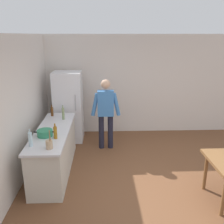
{
  "coord_description": "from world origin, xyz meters",
  "views": [
    {
      "loc": [
        -1.01,
        -3.81,
        2.67
      ],
      "look_at": [
        -0.82,
        1.27,
        1.1
      ],
      "focal_mm": 40.03,
      "sensor_mm": 36.0,
      "label": 1
    }
  ],
  "objects_px": {
    "refrigerator": "(69,107)",
    "bottle_vinegar_tall": "(63,113)",
    "person": "(106,110)",
    "utensil_jar": "(49,144)",
    "cooking_pot": "(45,133)",
    "bottle_water_clear": "(30,139)",
    "bottle_oil_amber": "(55,132)",
    "bottle_beer_brown": "(52,111)"
  },
  "relations": [
    {
      "from": "refrigerator",
      "to": "bottle_vinegar_tall",
      "type": "xyz_separation_m",
      "value": [
        0.02,
        -0.99,
        0.14
      ]
    },
    {
      "from": "refrigerator",
      "to": "person",
      "type": "bearing_deg",
      "value": -30.23
    },
    {
      "from": "person",
      "to": "utensil_jar",
      "type": "relative_size",
      "value": 5.31
    },
    {
      "from": "refrigerator",
      "to": "utensil_jar",
      "type": "height_order",
      "value": "refrigerator"
    },
    {
      "from": "cooking_pot",
      "to": "bottle_water_clear",
      "type": "height_order",
      "value": "bottle_water_clear"
    },
    {
      "from": "bottle_vinegar_tall",
      "to": "bottle_water_clear",
      "type": "bearing_deg",
      "value": -103.88
    },
    {
      "from": "cooking_pot",
      "to": "utensil_jar",
      "type": "height_order",
      "value": "utensil_jar"
    },
    {
      "from": "bottle_water_clear",
      "to": "refrigerator",
      "type": "bearing_deg",
      "value": 82.22
    },
    {
      "from": "cooking_pot",
      "to": "bottle_oil_amber",
      "type": "xyz_separation_m",
      "value": [
        0.21,
        -0.12,
        0.06
      ]
    },
    {
      "from": "bottle_vinegar_tall",
      "to": "bottle_oil_amber",
      "type": "height_order",
      "value": "bottle_vinegar_tall"
    },
    {
      "from": "bottle_beer_brown",
      "to": "utensil_jar",
      "type": "bearing_deg",
      "value": -80.69
    },
    {
      "from": "cooking_pot",
      "to": "utensil_jar",
      "type": "distance_m",
      "value": 0.57
    },
    {
      "from": "cooking_pot",
      "to": "person",
      "type": "bearing_deg",
      "value": 50.58
    },
    {
      "from": "person",
      "to": "utensil_jar",
      "type": "bearing_deg",
      "value": -116.29
    },
    {
      "from": "person",
      "to": "utensil_jar",
      "type": "xyz_separation_m",
      "value": [
        -0.94,
        -1.91,
        0.0
      ]
    },
    {
      "from": "refrigerator",
      "to": "bottle_water_clear",
      "type": "distance_m",
      "value": 2.38
    },
    {
      "from": "cooking_pot",
      "to": "bottle_vinegar_tall",
      "type": "distance_m",
      "value": 0.96
    },
    {
      "from": "cooking_pot",
      "to": "bottle_beer_brown",
      "type": "bearing_deg",
      "value": 94.59
    },
    {
      "from": "refrigerator",
      "to": "bottle_beer_brown",
      "type": "height_order",
      "value": "refrigerator"
    },
    {
      "from": "person",
      "to": "bottle_beer_brown",
      "type": "height_order",
      "value": "person"
    },
    {
      "from": "refrigerator",
      "to": "bottle_oil_amber",
      "type": "height_order",
      "value": "refrigerator"
    },
    {
      "from": "cooking_pot",
      "to": "refrigerator",
      "type": "bearing_deg",
      "value": 84.7
    },
    {
      "from": "bottle_water_clear",
      "to": "bottle_oil_amber",
      "type": "bearing_deg",
      "value": 40.92
    },
    {
      "from": "refrigerator",
      "to": "cooking_pot",
      "type": "distance_m",
      "value": 1.94
    },
    {
      "from": "bottle_vinegar_tall",
      "to": "person",
      "type": "bearing_deg",
      "value": 24.84
    },
    {
      "from": "person",
      "to": "bottle_water_clear",
      "type": "bearing_deg",
      "value": -125.25
    },
    {
      "from": "bottle_vinegar_tall",
      "to": "bottle_water_clear",
      "type": "xyz_separation_m",
      "value": [
        -0.34,
        -1.37,
        -0.01
      ]
    },
    {
      "from": "refrigerator",
      "to": "bottle_beer_brown",
      "type": "bearing_deg",
      "value": -110.6
    },
    {
      "from": "cooking_pot",
      "to": "bottle_water_clear",
      "type": "bearing_deg",
      "value": -108.53
    },
    {
      "from": "bottle_beer_brown",
      "to": "person",
      "type": "bearing_deg",
      "value": 8.25
    },
    {
      "from": "cooking_pot",
      "to": "bottle_oil_amber",
      "type": "relative_size",
      "value": 1.43
    },
    {
      "from": "bottle_beer_brown",
      "to": "cooking_pot",
      "type": "bearing_deg",
      "value": -85.41
    },
    {
      "from": "bottle_beer_brown",
      "to": "bottle_oil_amber",
      "type": "relative_size",
      "value": 0.93
    },
    {
      "from": "utensil_jar",
      "to": "bottle_water_clear",
      "type": "bearing_deg",
      "value": 162.02
    },
    {
      "from": "bottle_vinegar_tall",
      "to": "bottle_beer_brown",
      "type": "bearing_deg",
      "value": 138.79
    },
    {
      "from": "refrigerator",
      "to": "bottle_oil_amber",
      "type": "xyz_separation_m",
      "value": [
        0.03,
        -2.04,
        0.12
      ]
    },
    {
      "from": "refrigerator",
      "to": "person",
      "type": "xyz_separation_m",
      "value": [
        0.95,
        -0.55,
        0.08
      ]
    },
    {
      "from": "refrigerator",
      "to": "bottle_water_clear",
      "type": "height_order",
      "value": "refrigerator"
    },
    {
      "from": "cooking_pot",
      "to": "bottle_water_clear",
      "type": "distance_m",
      "value": 0.45
    },
    {
      "from": "cooking_pot",
      "to": "bottle_oil_amber",
      "type": "bearing_deg",
      "value": -29.0
    },
    {
      "from": "refrigerator",
      "to": "cooking_pot",
      "type": "height_order",
      "value": "refrigerator"
    },
    {
      "from": "bottle_vinegar_tall",
      "to": "bottle_beer_brown",
      "type": "xyz_separation_m",
      "value": [
        -0.29,
        0.25,
        -0.03
      ]
    }
  ]
}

